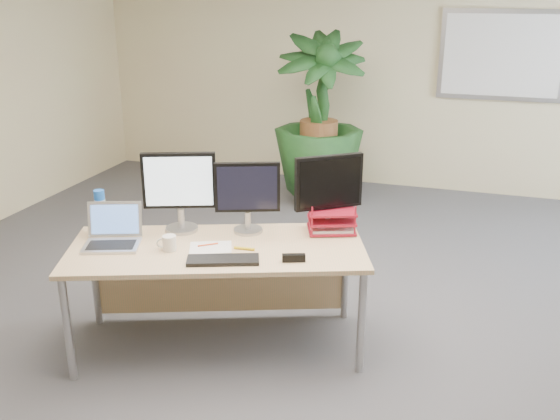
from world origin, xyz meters
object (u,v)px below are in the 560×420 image
(desk, at_px, (218,262))
(monitor_left, at_px, (179,187))
(floor_plant, at_px, (319,136))
(monitor_right, at_px, (247,193))
(laptop, at_px, (113,234))

(desk, height_order, monitor_left, monitor_left)
(floor_plant, height_order, monitor_right, floor_plant)
(floor_plant, distance_m, monitor_right, 2.70)
(desk, height_order, floor_plant, floor_plant)
(monitor_left, distance_m, laptop, 0.52)
(monitor_right, bearing_deg, desk, -122.73)
(floor_plant, height_order, monitor_left, floor_plant)
(desk, distance_m, laptop, 0.69)
(laptop, bearing_deg, floor_plant, 80.38)
(monitor_left, height_order, laptop, monitor_left)
(monitor_left, distance_m, monitor_right, 0.44)
(monitor_left, bearing_deg, floor_plant, 85.48)
(floor_plant, relative_size, monitor_right, 3.18)
(desk, bearing_deg, floor_plant, 91.52)
(monitor_right, bearing_deg, floor_plant, 94.43)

